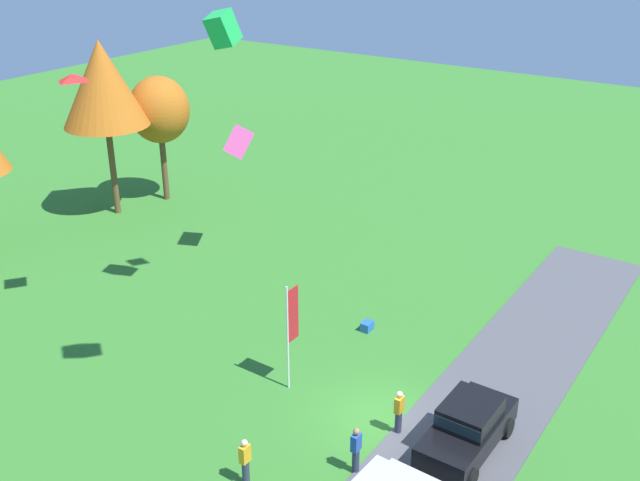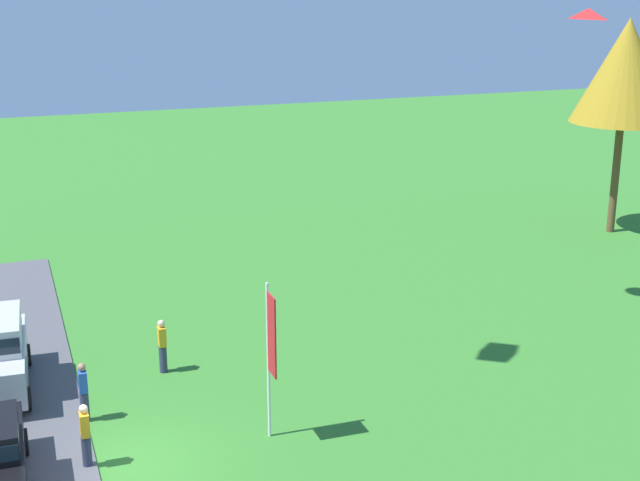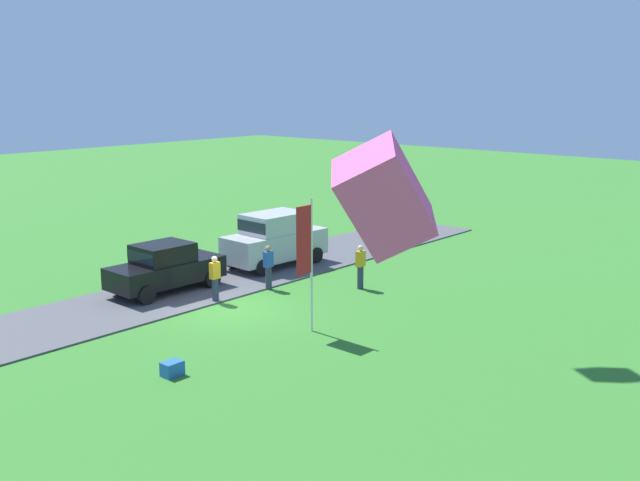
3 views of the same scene
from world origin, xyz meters
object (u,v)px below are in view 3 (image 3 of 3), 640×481
object	(u,v)px
person_watching_sky	(360,266)
flag_banner	(306,249)
kite_box_near_flag	(384,197)
car_suv_near_entrance	(275,237)
car_sedan_far_end	(165,266)
person_on_lawn	(215,279)
person_beside_suv	(268,267)
cooler_box	(172,369)

from	to	relation	value
person_watching_sky	flag_banner	world-z (taller)	flag_banner
flag_banner	kite_box_near_flag	distance (m)	12.20
car_suv_near_entrance	car_sedan_far_end	world-z (taller)	car_suv_near_entrance
person_watching_sky	kite_box_near_flag	xyz separation A→B (m)	(12.97, 10.61, 5.27)
person_on_lawn	person_watching_sky	bearing A→B (deg)	150.04
kite_box_near_flag	car_sedan_far_end	bearing A→B (deg)	-116.06
person_watching_sky	person_on_lawn	bearing A→B (deg)	-29.96
person_beside_suv	flag_banner	distance (m)	5.59
car_suv_near_entrance	person_watching_sky	xyz separation A→B (m)	(0.31, 4.89, -0.42)
person_on_lawn	car_suv_near_entrance	bearing A→B (deg)	-157.93
person_watching_sky	cooler_box	world-z (taller)	person_watching_sky
person_beside_suv	car_sedan_far_end	bearing A→B (deg)	-41.35
person_watching_sky	kite_box_near_flag	bearing A→B (deg)	39.27
person_beside_suv	car_suv_near_entrance	bearing A→B (deg)	-139.36
person_on_lawn	person_watching_sky	xyz separation A→B (m)	(-4.85, 2.80, 0.00)
car_sedan_far_end	kite_box_near_flag	distance (m)	18.26
kite_box_near_flag	flag_banner	bearing A→B (deg)	-131.97
flag_banner	cooler_box	bearing A→B (deg)	-4.13
person_on_lawn	person_watching_sky	world-z (taller)	same
person_on_lawn	person_beside_suv	bearing A→B (deg)	175.16
person_beside_suv	kite_box_near_flag	world-z (taller)	kite_box_near_flag
car_sedan_far_end	person_watching_sky	bearing A→B (deg)	135.73
kite_box_near_flag	cooler_box	bearing A→B (deg)	-107.30
car_suv_near_entrance	person_watching_sky	size ratio (longest dim) A/B	2.74
car_sedan_far_end	cooler_box	world-z (taller)	car_sedan_far_end
person_on_lawn	cooler_box	world-z (taller)	person_on_lawn
person_beside_suv	flag_banner	xyz separation A→B (m)	(2.77, 4.49, 1.85)
person_watching_sky	cooler_box	size ratio (longest dim) A/B	3.05
person_beside_suv	cooler_box	size ratio (longest dim) A/B	3.05
car_suv_near_entrance	cooler_box	size ratio (longest dim) A/B	8.36
flag_banner	car_suv_near_entrance	bearing A→B (deg)	-128.75
flag_banner	kite_box_near_flag	world-z (taller)	kite_box_near_flag
kite_box_near_flag	car_suv_near_entrance	bearing A→B (deg)	-130.60
car_sedan_far_end	person_on_lawn	distance (m)	2.38
person_beside_suv	person_watching_sky	distance (m)	3.51
car_suv_near_entrance	kite_box_near_flag	distance (m)	20.98
person_on_lawn	flag_banner	world-z (taller)	flag_banner
car_suv_near_entrance	flag_banner	distance (m)	8.83
car_suv_near_entrance	person_beside_suv	size ratio (longest dim) A/B	2.74
cooler_box	person_on_lawn	bearing A→B (deg)	-140.66
car_suv_near_entrance	cooler_box	distance (m)	12.33
cooler_box	flag_banner	bearing A→B (deg)	175.87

